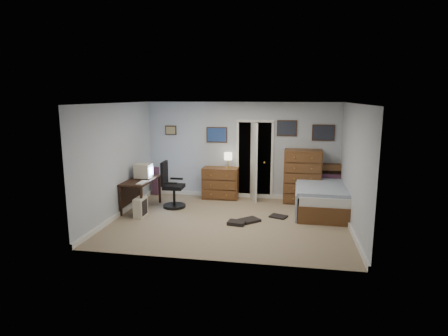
# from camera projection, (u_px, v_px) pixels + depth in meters

# --- Properties ---
(floor) EXTENTS (5.00, 4.00, 0.02)m
(floor) POSITION_uv_depth(u_px,v_px,m) (229.00, 221.00, 8.05)
(floor) COLOR tan
(floor) RESTS_ON ground
(computer_desk) EXTENTS (0.58, 1.25, 0.72)m
(computer_desk) POSITION_uv_depth(u_px,v_px,m) (137.00, 186.00, 8.83)
(computer_desk) COLOR black
(computer_desk) RESTS_ON floor
(crt_monitor) EXTENTS (0.37, 0.35, 0.34)m
(crt_monitor) POSITION_uv_depth(u_px,v_px,m) (144.00, 171.00, 8.90)
(crt_monitor) COLOR beige
(crt_monitor) RESTS_ON computer_desk
(keyboard) EXTENTS (0.15, 0.38, 0.02)m
(keyboard) POSITION_uv_depth(u_px,v_px,m) (142.00, 183.00, 8.42)
(keyboard) COLOR beige
(keyboard) RESTS_ON computer_desk
(pc_tower) EXTENTS (0.20, 0.40, 0.43)m
(pc_tower) POSITION_uv_depth(u_px,v_px,m) (141.00, 207.00, 8.32)
(pc_tower) COLOR beige
(pc_tower) RESTS_ON floor
(office_chair) EXTENTS (0.55, 0.56, 1.12)m
(office_chair) POSITION_uv_depth(u_px,v_px,m) (171.00, 190.00, 8.97)
(office_chair) COLOR black
(office_chair) RESTS_ON floor
(media_stack) EXTENTS (0.16, 0.16, 0.75)m
(media_stack) POSITION_uv_depth(u_px,v_px,m) (156.00, 181.00, 10.14)
(media_stack) COLOR maroon
(media_stack) RESTS_ON floor
(low_dresser) EXTENTS (0.93, 0.48, 0.82)m
(low_dresser) POSITION_uv_depth(u_px,v_px,m) (221.00, 183.00, 9.78)
(low_dresser) COLOR brown
(low_dresser) RESTS_ON floor
(table_lamp) EXTENTS (0.21, 0.21, 0.40)m
(table_lamp) POSITION_uv_depth(u_px,v_px,m) (228.00, 157.00, 9.61)
(table_lamp) COLOR gold
(table_lamp) RESTS_ON low_dresser
(doorway) EXTENTS (0.96, 1.12, 2.05)m
(doorway) POSITION_uv_depth(u_px,v_px,m) (256.00, 159.00, 10.00)
(doorway) COLOR black
(doorway) RESTS_ON floor
(tall_dresser) EXTENTS (0.92, 0.55, 1.34)m
(tall_dresser) POSITION_uv_depth(u_px,v_px,m) (302.00, 176.00, 9.35)
(tall_dresser) COLOR brown
(tall_dresser) RESTS_ON floor
(headboard_bookcase) EXTENTS (1.10, 0.31, 0.98)m
(headboard_bookcase) POSITION_uv_depth(u_px,v_px,m) (327.00, 182.00, 9.38)
(headboard_bookcase) COLOR brown
(headboard_bookcase) RESTS_ON floor
(bed) EXTENTS (1.20, 2.19, 0.71)m
(bed) POSITION_uv_depth(u_px,v_px,m) (321.00, 196.00, 8.74)
(bed) COLOR brown
(bed) RESTS_ON floor
(wall_posters) EXTENTS (4.38, 0.04, 0.60)m
(wall_posters) POSITION_uv_depth(u_px,v_px,m) (264.00, 132.00, 9.54)
(wall_posters) COLOR #331E11
(wall_posters) RESTS_ON floor
(floor_clutter) EXTENTS (1.26, 0.98, 0.07)m
(floor_clutter) POSITION_uv_depth(u_px,v_px,m) (250.00, 220.00, 8.00)
(floor_clutter) COLOR black
(floor_clutter) RESTS_ON floor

